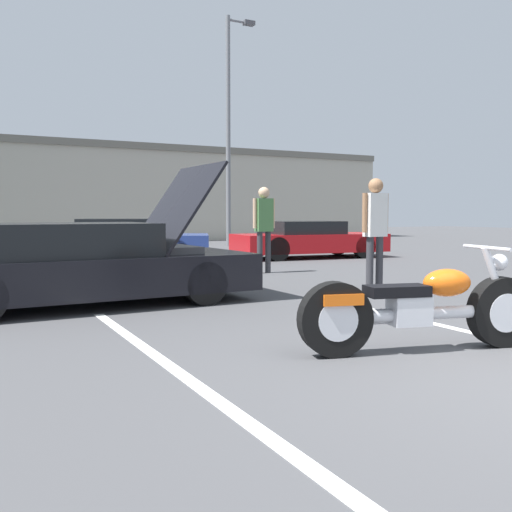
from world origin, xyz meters
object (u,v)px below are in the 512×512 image
motorcycle (421,308)px  show_car_hood_open (88,265)px  parked_car_right_row (309,240)px  spectator_near_motorcycle (264,221)px  parked_car_mid_row (124,241)px  spectator_midground (375,223)px  light_pole (230,122)px

motorcycle → show_car_hood_open: size_ratio=0.50×
parked_car_right_row → motorcycle: bearing=-111.5°
motorcycle → spectator_near_motorcycle: spectator_near_motorcycle is taller
show_car_hood_open → parked_car_right_row: (7.36, 5.78, -0.04)m
parked_car_mid_row → spectator_midground: bearing=-51.8°
parked_car_mid_row → parked_car_right_row: 5.20m
parked_car_right_row → spectator_near_motorcycle: size_ratio=2.45×
motorcycle → spectator_near_motorcycle: bearing=87.6°
show_car_hood_open → spectator_near_motorcycle: 5.00m
light_pole → parked_car_right_row: light_pole is taller
light_pole → parked_car_right_row: bearing=-94.5°
show_car_hood_open → spectator_near_motorcycle: (4.21, 2.64, 0.55)m
motorcycle → spectator_midground: size_ratio=1.26×
light_pole → show_car_hood_open: (-7.87, -12.26, -4.25)m
light_pole → motorcycle: (-5.69, -16.44, -4.41)m
motorcycle → parked_car_right_row: 11.23m
spectator_near_motorcycle → spectator_midground: size_ratio=0.99×
spectator_midground → motorcycle: bearing=-123.5°
light_pole → motorcycle: bearing=-109.1°
spectator_midground → show_car_hood_open: bearing=171.2°
motorcycle → parked_car_mid_row: 10.96m
light_pole → spectator_midground: light_pole is taller
parked_car_right_row → spectator_near_motorcycle: spectator_near_motorcycle is taller
parked_car_mid_row → parked_car_right_row: bearing=10.6°
motorcycle → spectator_midground: 4.25m
show_car_hood_open → spectator_near_motorcycle: size_ratio=2.52×
parked_car_mid_row → show_car_hood_open: bearing=-86.8°
parked_car_mid_row → spectator_midground: spectator_midground is taller
parked_car_mid_row → parked_car_right_row: parked_car_mid_row is taller
show_car_hood_open → parked_car_mid_row: (2.26, 6.77, -0.01)m
light_pole → show_car_hood_open: 15.17m
parked_car_right_row → spectator_midground: 7.10m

